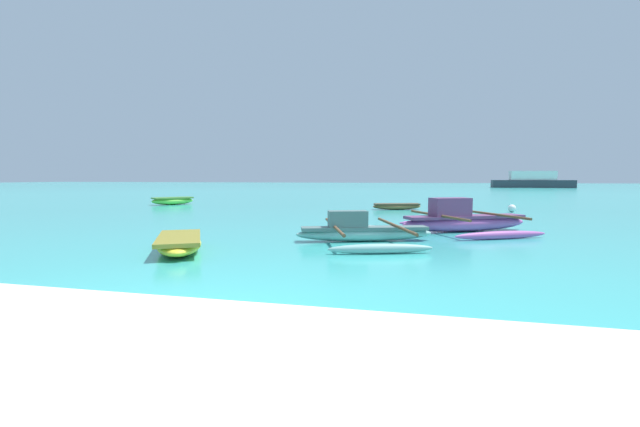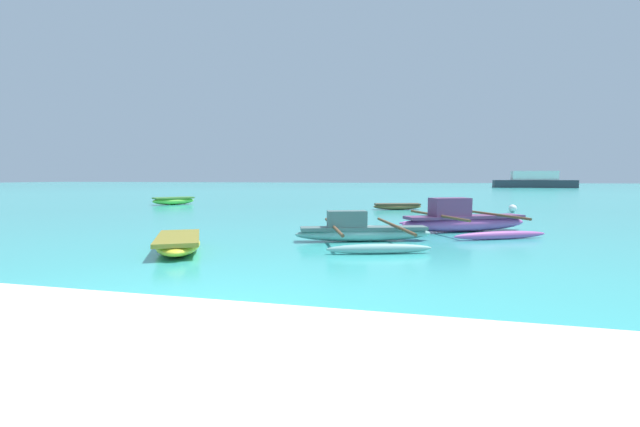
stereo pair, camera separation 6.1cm
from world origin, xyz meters
The scene contains 8 objects.
ground_plane centered at (0.00, 0.00, 0.00)m, with size 240.00×240.00×0.00m.
moored_boat_0 centered at (3.55, 9.01, 0.30)m, with size 3.75×4.08×0.93m.
moored_boat_1 centered at (1.12, 6.56, 0.23)m, with size 3.19×4.02×0.72m.
moored_boat_2 centered at (-2.22, 4.23, 0.18)m, with size 1.86×2.42×0.33m.
moored_boat_3 centered at (1.28, 16.76, 0.16)m, with size 2.32×1.24×0.29m.
moored_boat_4 centered at (-10.90, 17.53, 0.23)m, with size 2.06×2.31×0.41m.
mooring_buoy_0 centered at (6.19, 16.46, 0.17)m, with size 0.33×0.33×0.33m.
distant_ferry centered at (17.93, 65.32, 1.00)m, with size 11.13×2.45×2.45m.
Camera 1 is at (2.51, -3.30, 1.49)m, focal length 24.00 mm.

